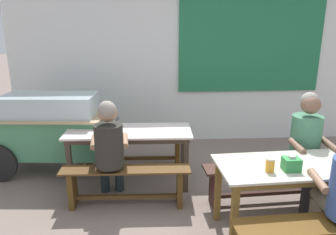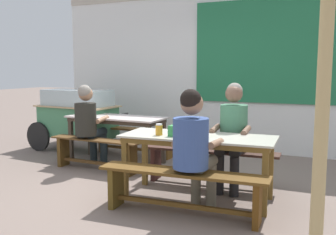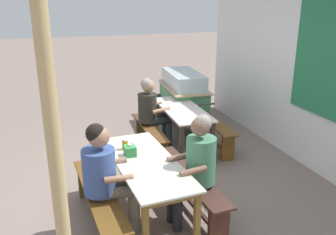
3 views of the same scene
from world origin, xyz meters
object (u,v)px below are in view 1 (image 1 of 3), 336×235
dining_table_far (129,136)px  food_cart (50,127)px  person_right_near_table (308,142)px  bench_far_front (126,182)px  dining_table_near (305,171)px  condiment_jar (270,165)px  bench_far_back (133,146)px  bench_near_back (277,177)px  tissue_box (291,164)px  person_left_back_turned (109,145)px

dining_table_far → food_cart: (-1.11, 0.44, 0.00)m
person_right_near_table → bench_far_front: bearing=178.6°
dining_table_near → condiment_jar: 0.46m
bench_far_front → dining_table_near: bearing=-17.5°
dining_table_near → condiment_jar: condiment_jar is taller
dining_table_near → food_cart: 3.29m
bench_far_back → condiment_jar: (1.34, -1.83, 0.49)m
bench_far_front → food_cart: (-1.10, 1.00, 0.36)m
bench_near_back → food_cart: bearing=160.5°
person_right_near_table → condiment_jar: (-0.68, -0.66, 0.04)m
dining_table_near → bench_far_back: dining_table_near is taller
bench_far_back → condiment_jar: 2.32m
dining_table_far → person_right_near_table: (2.04, -0.61, 0.10)m
bench_far_back → food_cart: (-1.13, -0.11, 0.35)m
bench_near_back → dining_table_far: bearing=162.0°
dining_table_near → tissue_box: (-0.21, -0.13, 0.14)m
bench_near_back → person_left_back_turned: 1.98m
tissue_box → bench_far_back: bearing=130.6°
condiment_jar → tissue_box: bearing=4.2°
bench_far_back → tissue_box: 2.43m
bench_near_back → person_left_back_turned: size_ratio=1.39×
dining_table_far → food_cart: food_cart is taller
dining_table_near → food_cart: food_cart is taller
dining_table_far → person_left_back_turned: (-0.19, -0.47, 0.07)m
dining_table_far → condiment_jar: 1.86m
food_cart → person_left_back_turned: person_left_back_turned is taller
person_right_near_table → bench_far_back: bearing=150.2°
tissue_box → bench_far_front: bearing=156.1°
person_left_back_turned → tissue_box: bearing=-23.9°
bench_far_back → tissue_box: bearing=-49.4°
person_left_back_turned → condiment_jar: (1.55, -0.79, 0.08)m
food_cart → person_left_back_turned: 1.30m
bench_far_front → bench_near_back: size_ratio=0.84×
bench_near_back → tissue_box: size_ratio=11.56×
person_right_near_table → food_cart: bearing=161.6°
bench_far_front → person_right_near_table: (2.06, -0.05, 0.46)m
bench_far_front → tissue_box: bearing=-23.9°
condiment_jar → food_cart: bearing=145.3°
bench_far_back → person_right_near_table: person_right_near_table is taller
dining_table_near → bench_far_back: (-1.76, 1.68, -0.35)m
condiment_jar → dining_table_near: bearing=19.6°
bench_far_back → tissue_box: tissue_box is taller
person_right_near_table → person_left_back_turned: 2.24m
person_left_back_turned → condiment_jar: person_left_back_turned is taller
food_cart → condiment_jar: size_ratio=14.11×
dining_table_far → bench_near_back: dining_table_far is taller
bench_near_back → person_right_near_table: size_ratio=1.33×
dining_table_far → person_left_back_turned: size_ratio=1.27×
person_right_near_table → person_left_back_turned: person_right_near_table is taller
dining_table_far → bench_far_front: (-0.01, -0.56, -0.36)m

